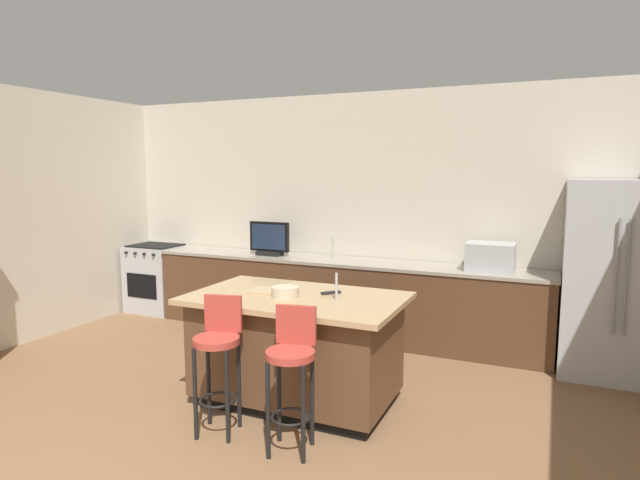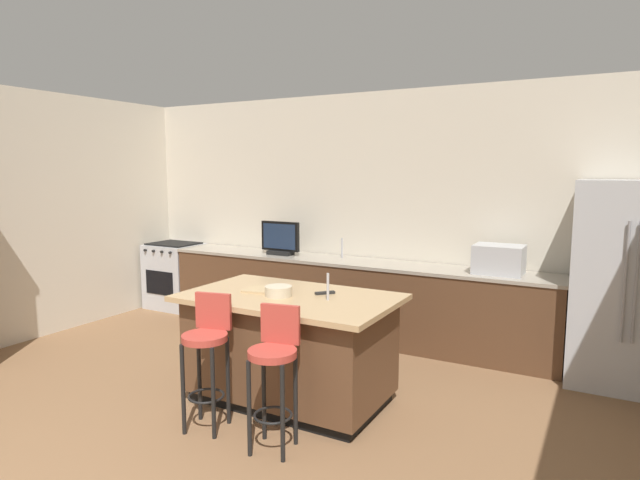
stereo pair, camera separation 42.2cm
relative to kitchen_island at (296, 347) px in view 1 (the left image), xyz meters
name	(u,v)px [view 1 (the left image)]	position (x,y,z in m)	size (l,w,h in m)	color
wall_back	(359,213)	(-0.25, 2.22, 0.96)	(7.01, 0.12, 2.85)	beige
counter_back	(339,297)	(-0.36, 1.84, -0.01)	(4.74, 0.62, 0.91)	brown
kitchen_island	(296,347)	(0.00, 0.00, 0.00)	(1.76, 1.08, 0.91)	black
refrigerator	(616,279)	(2.48, 1.75, 0.46)	(0.92, 0.81, 1.86)	#B7BABF
range_oven	(157,278)	(-3.09, 1.84, -0.01)	(0.71, 0.63, 0.93)	#B7BABF
microwave	(491,257)	(1.34, 1.84, 0.59)	(0.48, 0.36, 0.29)	#B7BABF
tv_monitor	(269,240)	(-1.26, 1.79, 0.63)	(0.52, 0.16, 0.41)	black
sink_faucet_back	(333,248)	(-0.48, 1.94, 0.56)	(0.02, 0.02, 0.24)	#B2B2B7
sink_faucet_island	(336,286)	(0.36, 0.00, 0.56)	(0.02, 0.02, 0.22)	#B2B2B7
bar_stool_left	(218,352)	(-0.29, -0.71, 0.15)	(0.35, 0.37, 1.02)	#B23D33
bar_stool_right	(292,366)	(0.32, -0.72, 0.14)	(0.34, 0.36, 1.01)	#B23D33
fruit_bowl	(285,292)	(-0.06, -0.07, 0.49)	(0.23, 0.23, 0.08)	beige
cell_phone	(285,294)	(-0.09, -0.02, 0.45)	(0.07, 0.15, 0.01)	black
tv_remote	(331,293)	(0.24, 0.18, 0.46)	(0.04, 0.17, 0.02)	black
cutting_board	(268,291)	(-0.28, 0.03, 0.45)	(0.31, 0.25, 0.02)	tan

